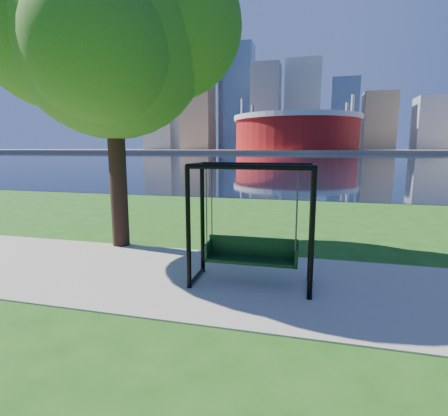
% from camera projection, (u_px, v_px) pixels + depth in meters
% --- Properties ---
extents(ground, '(900.00, 900.00, 0.00)m').
position_uv_depth(ground, '(230.00, 273.00, 8.05)').
color(ground, '#1E5114').
rests_on(ground, ground).
extents(path, '(120.00, 4.00, 0.03)m').
position_uv_depth(path, '(224.00, 280.00, 7.57)').
color(path, '#9E937F').
rests_on(path, ground).
extents(river, '(900.00, 180.00, 0.02)m').
position_uv_depth(river, '(307.00, 158.00, 105.52)').
color(river, black).
rests_on(river, ground).
extents(far_bank, '(900.00, 228.00, 2.00)m').
position_uv_depth(far_bank, '(311.00, 151.00, 300.29)').
color(far_bank, '#937F60').
rests_on(far_bank, ground).
extents(stadium, '(83.00, 83.00, 32.00)m').
position_uv_depth(stadium, '(296.00, 131.00, 232.65)').
color(stadium, maroon).
rests_on(stadium, far_bank).
extents(skyline, '(392.00, 66.00, 96.50)m').
position_uv_depth(skyline, '(308.00, 111.00, 308.27)').
color(skyline, gray).
rests_on(skyline, far_bank).
extents(swing, '(2.50, 1.11, 2.54)m').
position_uv_depth(swing, '(252.00, 228.00, 7.15)').
color(swing, black).
rests_on(swing, ground).
extents(park_tree, '(6.83, 6.16, 8.48)m').
position_uv_depth(park_tree, '(110.00, 34.00, 9.40)').
color(park_tree, black).
rests_on(park_tree, ground).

